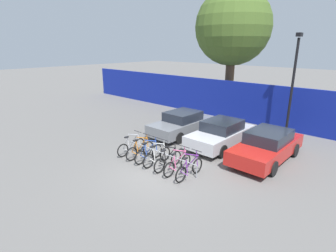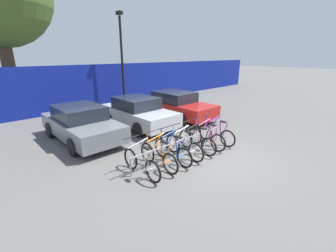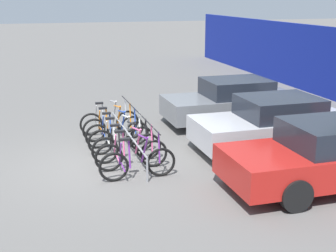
{
  "view_description": "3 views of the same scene",
  "coord_description": "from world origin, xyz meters",
  "px_view_note": "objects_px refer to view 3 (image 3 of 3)",
  "views": [
    {
      "loc": [
        6.89,
        -7.01,
        5.08
      ],
      "look_at": [
        -1.82,
        2.43,
        1.13
      ],
      "focal_mm": 28.0,
      "sensor_mm": 36.0,
      "label": 1
    },
    {
      "loc": [
        -5.84,
        -4.17,
        3.31
      ],
      "look_at": [
        -0.52,
        1.52,
        0.82
      ],
      "focal_mm": 24.0,
      "sensor_mm": 36.0,
      "label": 2
    },
    {
      "loc": [
        10.42,
        -1.58,
        3.88
      ],
      "look_at": [
        -0.0,
        1.54,
        0.82
      ],
      "focal_mm": 50.0,
      "sensor_mm": 36.0,
      "label": 3
    }
  ],
  "objects_px": {
    "bike_rack": "(127,134)",
    "bicycle_white": "(121,139)",
    "bicycle_silver": "(109,121)",
    "bicycle_blue": "(117,133)",
    "car_grey": "(233,102)",
    "car_red": "(332,155)",
    "bicycle_orange": "(113,127)",
    "bicycle_pink": "(132,154)",
    "bicycle_purple": "(138,163)",
    "bicycle_black": "(127,147)",
    "car_silver": "(275,124)"
  },
  "relations": [
    {
      "from": "bicycle_purple",
      "to": "car_grey",
      "type": "bearing_deg",
      "value": 134.19
    },
    {
      "from": "bicycle_silver",
      "to": "bicycle_black",
      "type": "height_order",
      "value": "same"
    },
    {
      "from": "bicycle_white",
      "to": "car_red",
      "type": "bearing_deg",
      "value": 45.83
    },
    {
      "from": "bicycle_black",
      "to": "car_silver",
      "type": "height_order",
      "value": "car_silver"
    },
    {
      "from": "bicycle_purple",
      "to": "car_red",
      "type": "height_order",
      "value": "car_red"
    },
    {
      "from": "bicycle_pink",
      "to": "bicycle_blue",
      "type": "bearing_deg",
      "value": -179.76
    },
    {
      "from": "bike_rack",
      "to": "bicycle_black",
      "type": "distance_m",
      "value": 0.66
    },
    {
      "from": "bicycle_orange",
      "to": "bicycle_white",
      "type": "bearing_deg",
      "value": -2.69
    },
    {
      "from": "bicycle_black",
      "to": "bicycle_purple",
      "type": "xyz_separation_m",
      "value": [
        1.16,
        0.0,
        0.0
      ]
    },
    {
      "from": "bicycle_silver",
      "to": "car_grey",
      "type": "relative_size",
      "value": 0.41
    },
    {
      "from": "car_red",
      "to": "bicycle_silver",
      "type": "bearing_deg",
      "value": -143.64
    },
    {
      "from": "bicycle_orange",
      "to": "bicycle_black",
      "type": "height_order",
      "value": "same"
    },
    {
      "from": "bicycle_purple",
      "to": "car_red",
      "type": "distance_m",
      "value": 4.09
    },
    {
      "from": "bicycle_black",
      "to": "bicycle_silver",
      "type": "bearing_deg",
      "value": -179.67
    },
    {
      "from": "car_red",
      "to": "bicycle_orange",
      "type": "bearing_deg",
      "value": -139.92
    },
    {
      "from": "bicycle_black",
      "to": "car_grey",
      "type": "height_order",
      "value": "car_grey"
    },
    {
      "from": "bicycle_pink",
      "to": "car_red",
      "type": "bearing_deg",
      "value": 60.5
    },
    {
      "from": "bicycle_white",
      "to": "car_red",
      "type": "relative_size",
      "value": 0.38
    },
    {
      "from": "bicycle_white",
      "to": "bicycle_black",
      "type": "xyz_separation_m",
      "value": [
        0.67,
        0.0,
        0.0
      ]
    },
    {
      "from": "bicycle_black",
      "to": "car_red",
      "type": "bearing_deg",
      "value": 54.79
    },
    {
      "from": "car_grey",
      "to": "car_red",
      "type": "height_order",
      "value": "same"
    },
    {
      "from": "bicycle_black",
      "to": "bicycle_pink",
      "type": "xyz_separation_m",
      "value": [
        0.54,
        0.0,
        0.0
      ]
    },
    {
      "from": "bicycle_silver",
      "to": "car_red",
      "type": "bearing_deg",
      "value": 38.58
    },
    {
      "from": "bicycle_black",
      "to": "bicycle_pink",
      "type": "relative_size",
      "value": 1.0
    },
    {
      "from": "car_silver",
      "to": "car_red",
      "type": "bearing_deg",
      "value": -1.38
    },
    {
      "from": "bicycle_purple",
      "to": "bicycle_orange",
      "type": "bearing_deg",
      "value": -178.88
    },
    {
      "from": "bicycle_pink",
      "to": "car_silver",
      "type": "xyz_separation_m",
      "value": [
        -0.32,
        3.84,
        0.31
      ]
    },
    {
      "from": "car_red",
      "to": "car_silver",
      "type": "bearing_deg",
      "value": 178.62
    },
    {
      "from": "bicycle_silver",
      "to": "car_red",
      "type": "distance_m",
      "value": 6.38
    },
    {
      "from": "bicycle_silver",
      "to": "bicycle_white",
      "type": "relative_size",
      "value": 1.0
    },
    {
      "from": "bicycle_pink",
      "to": "bicycle_black",
      "type": "bearing_deg",
      "value": -179.76
    },
    {
      "from": "bicycle_white",
      "to": "car_grey",
      "type": "xyz_separation_m",
      "value": [
        -1.81,
        3.89,
        0.31
      ]
    },
    {
      "from": "bicycle_silver",
      "to": "car_grey",
      "type": "distance_m",
      "value": 3.9
    },
    {
      "from": "car_red",
      "to": "bicycle_blue",
      "type": "bearing_deg",
      "value": -135.9
    },
    {
      "from": "bicycle_silver",
      "to": "bicycle_white",
      "type": "xyz_separation_m",
      "value": [
        1.76,
        0.0,
        0.0
      ]
    },
    {
      "from": "bicycle_blue",
      "to": "car_red",
      "type": "height_order",
      "value": "car_red"
    },
    {
      "from": "bicycle_white",
      "to": "bicycle_silver",
      "type": "bearing_deg",
      "value": 177.53
    },
    {
      "from": "car_grey",
      "to": "car_red",
      "type": "distance_m",
      "value": 5.17
    },
    {
      "from": "bicycle_white",
      "to": "bicycle_black",
      "type": "bearing_deg",
      "value": -2.47
    },
    {
      "from": "bicycle_silver",
      "to": "bicycle_black",
      "type": "bearing_deg",
      "value": 2.21
    },
    {
      "from": "bicycle_orange",
      "to": "car_red",
      "type": "bearing_deg",
      "value": 37.38
    },
    {
      "from": "bicycle_silver",
      "to": "bicycle_blue",
      "type": "xyz_separation_m",
      "value": [
        1.23,
        0.0,
        0.0
      ]
    },
    {
      "from": "bike_rack",
      "to": "bicycle_blue",
      "type": "relative_size",
      "value": 2.42
    },
    {
      "from": "bicycle_orange",
      "to": "bicycle_blue",
      "type": "height_order",
      "value": "same"
    },
    {
      "from": "bicycle_silver",
      "to": "bicycle_purple",
      "type": "bearing_deg",
      "value": 2.21
    },
    {
      "from": "car_grey",
      "to": "car_silver",
      "type": "xyz_separation_m",
      "value": [
        2.7,
        -0.05,
        -0.0
      ]
    },
    {
      "from": "bicycle_orange",
      "to": "bicycle_white",
      "type": "distance_m",
      "value": 1.12
    },
    {
      "from": "bike_rack",
      "to": "bicycle_white",
      "type": "bearing_deg",
      "value": -101.8
    },
    {
      "from": "bicycle_blue",
      "to": "car_grey",
      "type": "height_order",
      "value": "car_grey"
    },
    {
      "from": "bicycle_silver",
      "to": "bicycle_purple",
      "type": "distance_m",
      "value": 3.59
    }
  ]
}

